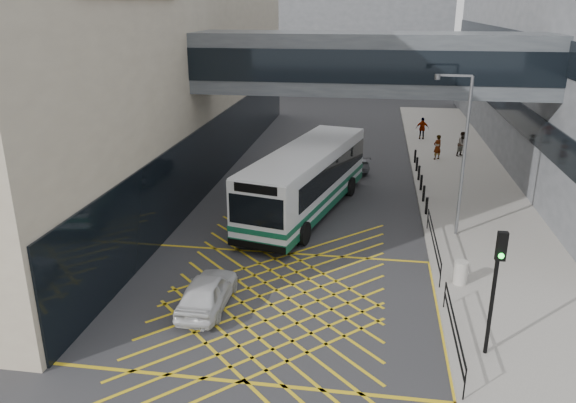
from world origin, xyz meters
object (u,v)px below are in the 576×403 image
at_px(car_silver, 348,158).
at_px(pedestrian_b, 463,144).
at_px(car_white, 207,291).
at_px(litter_bin, 461,273).
at_px(car_dark, 287,175).
at_px(traffic_light, 496,276).
at_px(pedestrian_c, 422,128).
at_px(bus, 307,179).
at_px(street_lamp, 461,147).
at_px(pedestrian_a, 437,147).

xyz_separation_m(car_silver, pedestrian_b, (7.83, 3.84, 0.34)).
height_order(car_white, litter_bin, car_white).
height_order(car_dark, litter_bin, car_dark).
bearing_deg(traffic_light, pedestrian_c, 89.23).
bearing_deg(pedestrian_c, traffic_light, 92.37).
xyz_separation_m(car_silver, traffic_light, (5.33, -20.72, 2.17)).
bearing_deg(traffic_light, bus, 119.54).
bearing_deg(car_silver, traffic_light, 82.46).
bearing_deg(pedestrian_b, bus, -168.92).
xyz_separation_m(car_dark, pedestrian_c, (8.76, 13.33, 0.30)).
relative_size(bus, traffic_light, 3.02).
relative_size(car_dark, litter_bin, 5.07).
bearing_deg(car_dark, bus, 110.59).
bearing_deg(street_lamp, pedestrian_b, 84.82).
bearing_deg(pedestrian_a, car_dark, 3.56).
distance_m(traffic_light, pedestrian_b, 24.75).
bearing_deg(pedestrian_b, litter_bin, -139.17).
bearing_deg(street_lamp, pedestrian_a, 91.71).
xyz_separation_m(car_white, pedestrian_b, (11.85, 22.81, 0.38)).
bearing_deg(car_dark, traffic_light, 116.68).
relative_size(car_silver, pedestrian_c, 2.53).
relative_size(bus, pedestrian_a, 7.30).
height_order(bus, pedestrian_b, bus).
relative_size(car_white, litter_bin, 4.45).
bearing_deg(traffic_light, car_dark, 117.63).
distance_m(traffic_light, street_lamp, 9.92).
relative_size(bus, car_white, 3.06).
height_order(bus, litter_bin, bus).
relative_size(car_silver, street_lamp, 0.60).
xyz_separation_m(bus, pedestrian_c, (7.10, 17.40, -0.80)).
xyz_separation_m(bus, pedestrian_b, (9.53, 12.46, -0.80)).
bearing_deg(street_lamp, car_white, -135.78).
height_order(bus, car_dark, bus).
height_order(car_dark, pedestrian_c, pedestrian_c).
distance_m(pedestrian_b, pedestrian_c, 5.51).
bearing_deg(traffic_light, pedestrian_b, 83.55).
bearing_deg(litter_bin, car_dark, 126.64).
bearing_deg(car_white, pedestrian_a, -114.13).
distance_m(car_silver, street_lamp, 12.74).
xyz_separation_m(street_lamp, litter_bin, (-0.32, -5.10, -3.72)).
bearing_deg(car_silver, pedestrian_a, -177.86).
xyz_separation_m(car_white, pedestrian_a, (10.02, 21.66, 0.36)).
distance_m(street_lamp, pedestrian_c, 19.96).
height_order(car_white, car_dark, car_dark).
height_order(pedestrian_a, pedestrian_c, pedestrian_c).
height_order(traffic_light, street_lamp, street_lamp).
distance_m(car_white, pedestrian_b, 25.71).
distance_m(car_dark, pedestrian_b, 13.99).
distance_m(traffic_light, pedestrian_c, 29.55).
height_order(car_white, street_lamp, street_lamp).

